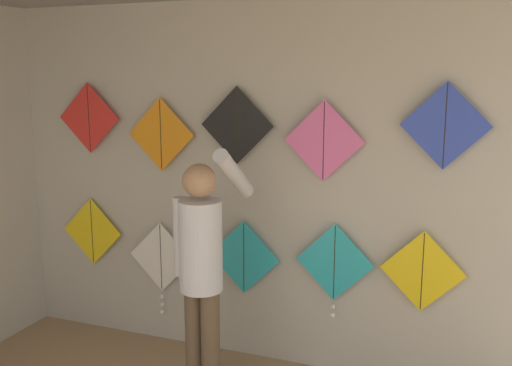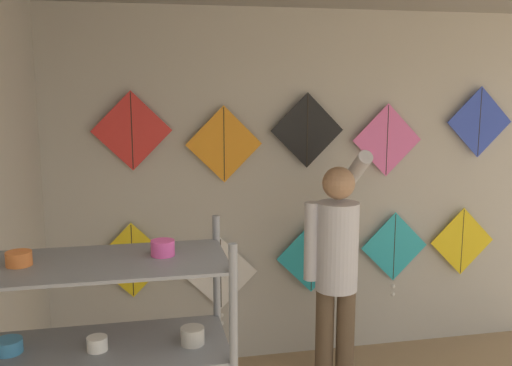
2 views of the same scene
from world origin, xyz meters
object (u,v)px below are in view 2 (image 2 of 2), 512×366
Objects in this scene: kite_8 at (387,140)px; kite_9 at (480,122)px; shopkeeper at (336,263)px; kite_0 at (132,260)px; kite_2 at (312,257)px; kite_6 at (224,144)px; kite_1 at (221,278)px; kite_7 at (307,130)px; kite_5 at (132,131)px; kite_3 at (394,249)px; kite_4 at (462,241)px.

kite_9 is at bearing 0.00° from kite_8.
kite_0 is (-1.39, 0.67, -0.10)m from shopkeeper.
kite_8 is at bearing 0.00° from kite_2.
kite_6 is at bearing 180.00° from kite_2.
kite_1 is 1.35× the size of kite_6.
shopkeeper is 3.05× the size of kite_9.
kite_6 is 1.00× the size of kite_8.
kite_6 is 0.66m from kite_7.
kite_9 reaches higher than kite_1.
kite_5 reaches higher than kite_6.
kite_9 is at bearing 0.00° from kite_7.
kite_7 reaches higher than shopkeeper.
kite_0 is 0.74× the size of kite_1.
shopkeeper reaches higher than kite_2.
kite_8 reaches higher than kite_3.
kite_6 reaches higher than kite_2.
shopkeeper is at bearing -92.83° from kite_2.
shopkeeper is at bearing -43.21° from kite_1.
kite_7 is (0.66, 0.00, 0.09)m from kite_6.
kite_1 is 1.35× the size of kite_8.
shopkeeper is 3.05× the size of kite_0.
kite_1 is at bearing -179.98° from kite_9.
kite_7 reaches higher than kite_6.
kite_5 reaches higher than kite_4.
kite_4 is 1.02m from kite_9.
kite_5 reaches higher than kite_0.
kite_9 reaches higher than kite_8.
kite_5 is 1.34m from kite_7.
kite_0 is at bearing 180.00° from kite_2.
kite_1 is at bearing -0.08° from kite_0.
kite_2 is 1.00× the size of kite_9.
kite_8 is at bearing 0.00° from kite_5.
kite_5 is at bearing 180.00° from kite_8.
kite_1 is 2.49m from kite_9.
kite_8 is at bearing 179.65° from kite_3.
kite_2 is (0.75, 0.00, 0.12)m from kite_1.
kite_0 is 1.00× the size of kite_5.
kite_7 is 1.00× the size of kite_9.
kite_5 is at bearing 180.00° from kite_7.
kite_1 is at bearing -179.98° from kite_4.
kite_8 reaches higher than shopkeeper.
kite_0 is 0.70m from kite_1.
kite_0 reaches higher than kite_1.
kite_7 is at bearing 180.00° from kite_4.
kite_1 is 1.06m from kite_6.
kite_9 is (1.47, 0.67, 0.91)m from shopkeeper.
kite_4 is 1.70m from kite_7.
kite_0 is 1.00× the size of kite_2.
kite_3 is 1.23× the size of kite_7.
kite_5 is (-2.73, 0.00, 0.99)m from kite_4.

